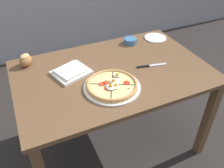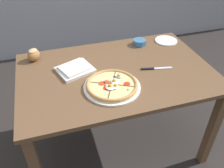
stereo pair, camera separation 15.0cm
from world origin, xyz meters
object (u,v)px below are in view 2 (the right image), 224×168
(ramekin_bowl, at_px, (139,42))
(knife_main, at_px, (156,68))
(dining_table, at_px, (116,83))
(napkin_folded, at_px, (75,69))
(bread_piece_near, at_px, (34,55))
(pizza, at_px, (112,85))
(side_saucer, at_px, (166,41))

(ramekin_bowl, bearing_deg, knife_main, -93.57)
(dining_table, bearing_deg, napkin_folded, 162.86)
(bread_piece_near, bearing_deg, pizza, -46.91)
(pizza, relative_size, knife_main, 1.64)
(bread_piece_near, bearing_deg, ramekin_bowl, -0.20)
(pizza, xyz_separation_m, ramekin_bowl, (0.39, 0.49, 0.00))
(knife_main, bearing_deg, bread_piece_near, 167.18)
(ramekin_bowl, bearing_deg, dining_table, -134.04)
(pizza, relative_size, napkin_folded, 1.29)
(bread_piece_near, bearing_deg, knife_main, -24.60)
(dining_table, distance_m, bread_piece_near, 0.65)
(bread_piece_near, height_order, knife_main, bread_piece_near)
(napkin_folded, xyz_separation_m, side_saucer, (0.82, 0.22, -0.01))
(side_saucer, bearing_deg, napkin_folded, -165.07)
(pizza, distance_m, side_saucer, 0.79)
(dining_table, relative_size, napkin_folded, 4.77)
(bread_piece_near, bearing_deg, dining_table, -30.27)
(dining_table, distance_m, pizza, 0.23)
(ramekin_bowl, xyz_separation_m, knife_main, (-0.02, -0.37, -0.02))
(ramekin_bowl, bearing_deg, pizza, -128.42)
(side_saucer, bearing_deg, knife_main, -126.30)
(ramekin_bowl, relative_size, side_saucer, 0.59)
(pizza, bearing_deg, napkin_folded, 126.60)
(bread_piece_near, xyz_separation_m, side_saucer, (1.09, -0.01, -0.04))
(ramekin_bowl, bearing_deg, bread_piece_near, 179.80)
(pizza, relative_size, ramekin_bowl, 3.29)
(bread_piece_near, distance_m, knife_main, 0.91)
(dining_table, bearing_deg, knife_main, -12.07)
(ramekin_bowl, height_order, side_saucer, ramekin_bowl)
(dining_table, height_order, knife_main, knife_main)
(dining_table, xyz_separation_m, pizza, (-0.08, -0.17, 0.12))
(pizza, distance_m, napkin_folded, 0.32)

